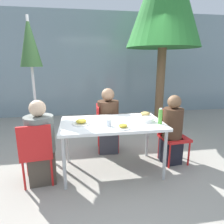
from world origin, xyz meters
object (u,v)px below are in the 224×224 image
(chair_right, at_px, (172,132))
(chair_far, at_px, (103,124))
(drinking_cup, at_px, (109,123))
(person_far, at_px, (108,123))
(person_right, at_px, (172,131))
(bottle, at_px, (160,116))
(chair_left, at_px, (37,150))
(closed_umbrella, at_px, (30,51))
(person_left, at_px, (41,145))
(salad_bowl, at_px, (148,120))

(chair_right, relative_size, chair_far, 1.00)
(drinking_cup, bearing_deg, person_far, 82.51)
(chair_far, xyz_separation_m, person_far, (0.08, -0.05, 0.04))
(chair_right, bearing_deg, person_right, 58.14)
(chair_far, relative_size, bottle, 3.81)
(bottle, xyz_separation_m, drinking_cup, (-0.72, 0.01, -0.06))
(chair_left, xyz_separation_m, person_far, (1.06, 0.87, 0.04))
(closed_umbrella, distance_m, drinking_cup, 1.76)
(person_left, distance_m, person_far, 1.29)
(person_far, height_order, salad_bowl, person_far)
(closed_umbrella, height_order, bottle, closed_umbrella)
(closed_umbrella, bearing_deg, person_left, -76.75)
(closed_umbrella, bearing_deg, person_far, -5.43)
(chair_right, bearing_deg, chair_far, -32.92)
(person_right, bearing_deg, drinking_cup, 8.59)
(person_far, xyz_separation_m, bottle, (0.61, -0.86, 0.33))
(chair_right, distance_m, closed_umbrella, 2.62)
(person_right, bearing_deg, bottle, 34.34)
(closed_umbrella, bearing_deg, chair_far, -3.10)
(chair_left, xyz_separation_m, person_left, (0.04, 0.09, 0.03))
(person_left, xyz_separation_m, chair_far, (0.94, 0.84, -0.03))
(salad_bowl, bearing_deg, person_left, -178.14)
(person_right, xyz_separation_m, bottle, (-0.33, -0.27, 0.34))
(drinking_cup, height_order, salad_bowl, drinking_cup)
(chair_far, xyz_separation_m, salad_bowl, (0.55, -0.79, 0.30))
(bottle, bearing_deg, chair_left, -179.62)
(person_far, height_order, bottle, person_far)
(chair_left, relative_size, person_left, 0.75)
(chair_left, xyz_separation_m, drinking_cup, (0.95, 0.03, 0.31))
(person_far, bearing_deg, bottle, 38.74)
(person_right, bearing_deg, chair_right, -121.86)
(bottle, bearing_deg, chair_far, 126.92)
(chair_far, distance_m, drinking_cup, 0.95)
(bottle, bearing_deg, person_right, 39.63)
(person_right, relative_size, closed_umbrella, 0.48)
(salad_bowl, bearing_deg, closed_umbrella, 153.37)
(bottle, relative_size, salad_bowl, 1.16)
(person_left, bearing_deg, salad_bowl, -4.48)
(chair_left, relative_size, salad_bowl, 4.43)
(person_far, bearing_deg, person_left, -49.04)
(person_left, relative_size, chair_right, 1.33)
(closed_umbrella, height_order, salad_bowl, closed_umbrella)
(chair_left, bearing_deg, chair_far, 36.90)
(person_left, distance_m, bottle, 1.66)
(drinking_cup, bearing_deg, chair_right, 17.48)
(person_left, height_order, person_far, person_far)
(drinking_cup, relative_size, salad_bowl, 0.47)
(chair_left, relative_size, bottle, 3.81)
(chair_left, height_order, chair_far, same)
(person_left, bearing_deg, drinking_cup, -10.12)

